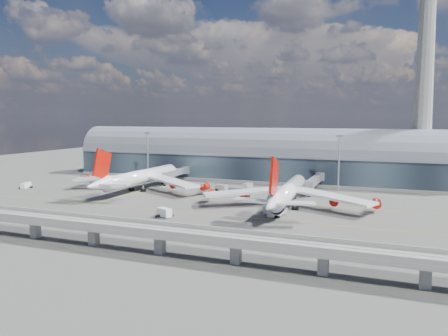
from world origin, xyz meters
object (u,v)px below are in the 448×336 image
(service_truck_2, at_px, (275,210))
(cargo_train_1, at_px, (312,252))
(floodlight_mast_right, at_px, (339,162))
(service_truck_5, at_px, (221,188))
(floodlight_mast_left, at_px, (148,155))
(control_tower, at_px, (424,79))
(service_truck_3, at_px, (275,212))
(service_truck_1, at_px, (164,213))
(cargo_train_0, at_px, (99,227))
(airliner_right, at_px, (287,193))
(service_truck_4, at_px, (248,187))
(airliner_left, at_px, (139,177))
(service_truck_0, at_px, (26,186))

(service_truck_2, xyz_separation_m, cargo_train_1, (20.12, -41.21, -0.55))
(floodlight_mast_right, bearing_deg, service_truck_5, -159.88)
(floodlight_mast_left, xyz_separation_m, service_truck_2, (85.24, -56.49, -12.06))
(control_tower, height_order, service_truck_3, control_tower)
(floodlight_mast_right, height_order, service_truck_1, floodlight_mast_right)
(service_truck_5, bearing_deg, cargo_train_1, -123.61)
(cargo_train_0, bearing_deg, floodlight_mast_right, -40.20)
(service_truck_1, relative_size, cargo_train_1, 0.51)
(airliner_right, height_order, service_truck_4, airliner_right)
(airliner_right, height_order, service_truck_3, airliner_right)
(floodlight_mast_left, relative_size, floodlight_mast_right, 1.00)
(service_truck_5, bearing_deg, floodlight_mast_left, 91.25)
(floodlight_mast_right, xyz_separation_m, service_truck_3, (-13.66, -60.19, -12.13))
(control_tower, distance_m, service_truck_3, 112.51)
(airliner_left, xyz_separation_m, service_truck_0, (-53.86, -13.89, -4.83))
(floodlight_mast_right, height_order, airliner_left, floodlight_mast_right)
(control_tower, height_order, service_truck_1, control_tower)
(control_tower, xyz_separation_m, airliner_right, (-48.11, -72.85, -45.94))
(service_truck_1, relative_size, service_truck_5, 0.92)
(service_truck_5, distance_m, cargo_train_1, 96.81)
(floodlight_mast_right, distance_m, airliner_right, 47.39)
(floodlight_mast_left, distance_m, airliner_right, 98.10)
(service_truck_3, bearing_deg, floodlight_mast_right, 102.13)
(floodlight_mast_right, bearing_deg, service_truck_3, -102.78)
(service_truck_4, bearing_deg, floodlight_mast_left, 179.88)
(service_truck_3, bearing_deg, control_tower, 86.03)
(floodlight_mast_right, bearing_deg, service_truck_4, -162.74)
(floodlight_mast_left, xyz_separation_m, service_truck_5, (49.90, -18.35, -12.12))
(service_truck_4, bearing_deg, cargo_train_1, -51.07)
(service_truck_3, bearing_deg, floodlight_mast_left, 170.03)
(floodlight_mast_left, bearing_deg, service_truck_0, -130.44)
(control_tower, bearing_deg, service_truck_1, -129.06)
(airliner_right, height_order, service_truck_0, airliner_right)
(service_truck_0, bearing_deg, service_truck_2, -23.25)
(service_truck_5, bearing_deg, service_truck_3, -117.51)
(floodlight_mast_left, distance_m, floodlight_mast_right, 100.00)
(service_truck_0, bearing_deg, cargo_train_0, -50.38)
(control_tower, distance_m, airliner_left, 141.91)
(control_tower, distance_m, floodlight_mast_right, 58.76)
(floodlight_mast_right, bearing_deg, airliner_right, -106.30)
(service_truck_2, bearing_deg, service_truck_1, 99.72)
(cargo_train_1, bearing_deg, floodlight_mast_right, 2.71)
(floodlight_mast_right, relative_size, service_truck_2, 2.97)
(floodlight_mast_right, distance_m, cargo_train_0, 113.39)
(airliner_left, distance_m, service_truck_0, 55.83)
(service_truck_0, distance_m, service_truck_2, 124.84)
(service_truck_1, relative_size, service_truck_2, 0.70)
(airliner_left, height_order, service_truck_4, airliner_left)
(floodlight_mast_left, height_order, service_truck_0, floodlight_mast_left)
(floodlight_mast_left, height_order, cargo_train_1, floodlight_mast_left)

